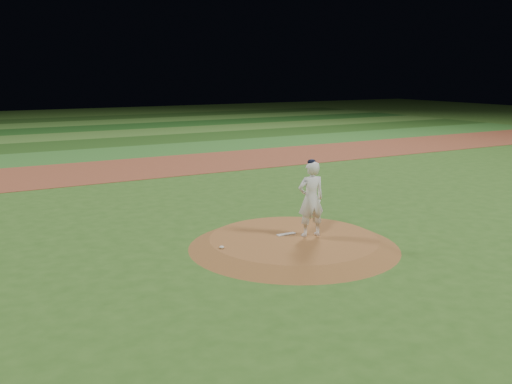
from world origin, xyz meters
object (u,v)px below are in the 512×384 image
(pitchers_mound, at_px, (294,242))
(pitcher_on_mound, at_px, (311,199))
(pitching_rubber, at_px, (286,234))
(rosin_bag, at_px, (222,247))

(pitchers_mound, height_order, pitcher_on_mound, pitcher_on_mound)
(pitching_rubber, bearing_deg, pitchers_mound, -85.08)
(rosin_bag, bearing_deg, pitching_rubber, 6.82)
(pitching_rubber, xyz_separation_m, rosin_bag, (-2.03, -0.24, 0.02))
(pitchers_mound, relative_size, rosin_bag, 45.68)
(rosin_bag, bearing_deg, pitchers_mound, -2.55)
(pitchers_mound, bearing_deg, pitching_rubber, 93.43)
(pitchers_mound, distance_m, rosin_bag, 2.05)
(pitching_rubber, xyz_separation_m, pitcher_on_mound, (0.50, -0.40, 0.99))
(pitchers_mound, distance_m, pitching_rubber, 0.36)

